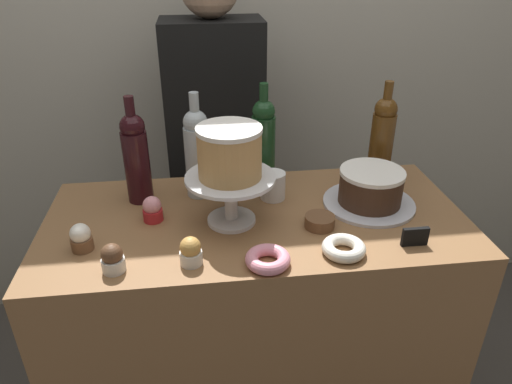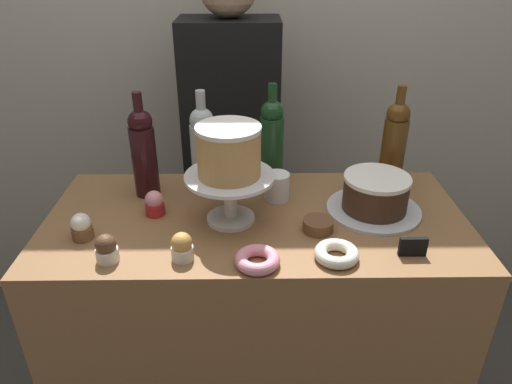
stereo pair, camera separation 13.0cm
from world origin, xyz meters
name	(u,v)px [view 1 (the left image)]	position (x,y,z in m)	size (l,w,h in m)	color
back_wall	(230,33)	(0.00, 0.86, 1.30)	(6.00, 0.05, 2.60)	#BCB7A8
display_counter	(256,335)	(0.00, 0.00, 0.47)	(1.21, 0.57, 0.93)	brown
cake_stand_pedestal	(231,191)	(-0.07, -0.02, 1.03)	(0.25, 0.25, 0.14)	silver
white_layer_cake	(230,152)	(-0.07, -0.02, 1.15)	(0.17, 0.17, 0.14)	tan
silver_serving_platter	(369,203)	(0.35, 0.03, 0.94)	(0.27, 0.27, 0.01)	silver
chocolate_round_cake	(371,186)	(0.35, 0.03, 1.00)	(0.19, 0.19, 0.10)	#3D2619
wine_bottle_amber	(382,137)	(0.44, 0.20, 1.08)	(0.08, 0.08, 0.33)	#5B3814
wine_bottle_green	(263,139)	(0.05, 0.23, 1.08)	(0.08, 0.08, 0.33)	#193D1E
wine_bottle_clear	(197,152)	(-0.16, 0.16, 1.08)	(0.08, 0.08, 0.33)	#B2BCC1
wine_bottle_dark_red	(136,156)	(-0.34, 0.14, 1.08)	(0.08, 0.08, 0.33)	black
cupcake_chocolate	(113,259)	(-0.37, -0.21, 0.97)	(0.06, 0.06, 0.07)	white
cupcake_strawberry	(152,209)	(-0.29, 0.02, 0.97)	(0.06, 0.06, 0.07)	red
cupcake_vanilla	(81,238)	(-0.46, -0.11, 0.97)	(0.06, 0.06, 0.07)	brown
cupcake_caramel	(191,252)	(-0.19, -0.20, 0.97)	(0.06, 0.06, 0.07)	white
donut_sugar	(344,248)	(0.20, -0.21, 0.95)	(0.11, 0.11, 0.03)	silver
donut_pink	(267,259)	(0.00, -0.23, 0.95)	(0.11, 0.11, 0.03)	pink
cookie_stack	(320,221)	(0.17, -0.08, 0.95)	(0.08, 0.08, 0.03)	brown
price_sign_chalkboard	(415,237)	(0.39, -0.19, 0.96)	(0.07, 0.01, 0.05)	black
coffee_cup_ceramic	(273,186)	(0.07, 0.10, 0.98)	(0.08, 0.08, 0.08)	white
barista_figure	(217,167)	(-0.09, 0.55, 0.84)	(0.36, 0.22, 1.60)	black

